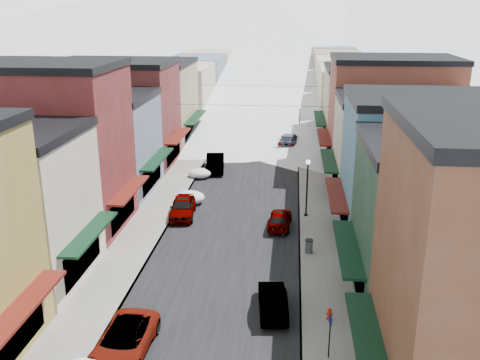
% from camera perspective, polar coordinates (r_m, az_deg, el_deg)
% --- Properties ---
extents(road, '(10.00, 160.00, 0.01)m').
position_cam_1_polar(road, '(77.73, 2.42, 6.00)').
color(road, black).
rests_on(road, ground).
extents(sidewalk_left, '(3.20, 160.00, 0.15)m').
position_cam_1_polar(sidewalk_left, '(78.36, -2.43, 6.15)').
color(sidewalk_left, gray).
rests_on(sidewalk_left, ground).
extents(sidewalk_right, '(3.20, 160.00, 0.15)m').
position_cam_1_polar(sidewalk_right, '(77.64, 7.32, 5.90)').
color(sidewalk_right, gray).
rests_on(sidewalk_right, ground).
extents(curb_left, '(0.10, 160.00, 0.15)m').
position_cam_1_polar(curb_left, '(78.16, -1.30, 6.13)').
color(curb_left, slate).
rests_on(curb_left, ground).
extents(curb_right, '(0.10, 160.00, 0.15)m').
position_cam_1_polar(curb_right, '(77.60, 6.17, 5.94)').
color(curb_right, slate).
rests_on(curb_right, ground).
extents(bldg_l_brick_near, '(12.30, 8.20, 12.50)m').
position_cam_1_polar(bldg_l_brick_near, '(41.79, -20.00, 3.24)').
color(bldg_l_brick_near, maroon).
rests_on(bldg_l_brick_near, ground).
extents(bldg_l_grayblue, '(11.30, 9.20, 9.00)m').
position_cam_1_polar(bldg_l_grayblue, '(49.58, -15.15, 3.81)').
color(bldg_l_grayblue, slate).
rests_on(bldg_l_grayblue, ground).
extents(bldg_l_brick_far, '(13.30, 9.20, 11.00)m').
position_cam_1_polar(bldg_l_brick_far, '(57.98, -13.09, 6.97)').
color(bldg_l_brick_far, maroon).
rests_on(bldg_l_brick_far, ground).
extents(bldg_l_tan, '(11.30, 11.20, 10.00)m').
position_cam_1_polar(bldg_l_tan, '(67.19, -9.56, 8.21)').
color(bldg_l_tan, tan).
rests_on(bldg_l_tan, ground).
extents(bldg_r_green, '(11.30, 9.20, 9.50)m').
position_cam_1_polar(bldg_r_green, '(31.44, 21.81, -4.55)').
color(bldg_r_green, '#1C3A28').
rests_on(bldg_r_green, ground).
extents(bldg_r_blue, '(11.30, 9.20, 10.50)m').
position_cam_1_polar(bldg_r_blue, '(39.51, 18.50, 1.08)').
color(bldg_r_blue, teal).
rests_on(bldg_r_blue, ground).
extents(bldg_r_cream, '(12.30, 9.20, 9.00)m').
position_cam_1_polar(bldg_r_cream, '(48.30, 16.78, 3.30)').
color(bldg_r_cream, beige).
rests_on(bldg_r_cream, ground).
extents(bldg_r_brick_far, '(13.30, 9.20, 11.50)m').
position_cam_1_polar(bldg_r_brick_far, '(56.77, 15.76, 6.79)').
color(bldg_r_brick_far, brown).
rests_on(bldg_r_brick_far, ground).
extents(bldg_r_tan, '(11.30, 11.20, 9.50)m').
position_cam_1_polar(bldg_r_tan, '(66.51, 13.43, 7.66)').
color(bldg_r_tan, tan).
rests_on(bldg_r_tan, ground).
extents(distant_blocks, '(34.00, 55.00, 8.00)m').
position_cam_1_polar(distant_blocks, '(99.76, 3.25, 10.97)').
color(distant_blocks, gray).
rests_on(distant_blocks, ground).
extents(mountain_ridge, '(670.00, 340.00, 34.00)m').
position_cam_1_polar(mountain_ridge, '(294.07, 1.10, 17.62)').
color(mountain_ridge, silver).
rests_on(mountain_ridge, ground).
extents(overhead_cables, '(16.40, 15.04, 0.04)m').
position_cam_1_polar(overhead_cables, '(64.34, 1.83, 9.10)').
color(overhead_cables, black).
rests_on(overhead_cables, ground).
extents(car_white_suv, '(2.57, 5.32, 1.46)m').
position_cam_1_polar(car_white_suv, '(27.50, -12.28, -16.49)').
color(car_white_suv, white).
rests_on(car_white_suv, ground).
extents(car_silver_sedan, '(2.36, 4.90, 1.61)m').
position_cam_1_polar(car_silver_sedan, '(43.22, -6.14, -2.87)').
color(car_silver_sedan, gray).
rests_on(car_silver_sedan, ground).
extents(car_dark_hatch, '(2.37, 5.26, 1.67)m').
position_cam_1_polar(car_dark_hatch, '(54.99, -2.67, 1.83)').
color(car_dark_hatch, black).
rests_on(car_dark_hatch, ground).
extents(car_silver_wagon, '(2.04, 4.63, 1.32)m').
position_cam_1_polar(car_silver_wagon, '(67.79, -1.14, 4.80)').
color(car_silver_wagon, '#999CA0').
rests_on(car_silver_wagon, ground).
extents(car_green_sedan, '(1.90, 4.38, 1.40)m').
position_cam_1_polar(car_green_sedan, '(30.22, 3.51, -12.71)').
color(car_green_sedan, black).
rests_on(car_green_sedan, ground).
extents(car_gray_suv, '(1.93, 4.23, 1.41)m').
position_cam_1_polar(car_gray_suv, '(41.05, 4.27, -4.12)').
color(car_gray_suv, gray).
rests_on(car_gray_suv, ground).
extents(car_black_sedan, '(2.95, 5.88, 1.64)m').
position_cam_1_polar(car_black_sedan, '(64.83, 5.26, 4.25)').
color(car_black_sedan, black).
rests_on(car_black_sedan, ground).
extents(car_lane_silver, '(1.89, 4.16, 1.38)m').
position_cam_1_polar(car_lane_silver, '(79.38, 1.31, 6.77)').
color(car_lane_silver, '#AEB1B6').
rests_on(car_lane_silver, ground).
extents(car_lane_white, '(3.38, 6.42, 1.72)m').
position_cam_1_polar(car_lane_white, '(82.24, 3.66, 7.25)').
color(car_lane_white, silver).
rests_on(car_lane_white, ground).
extents(fire_hydrant, '(0.40, 0.30, 0.68)m').
position_cam_1_polar(fire_hydrant, '(29.80, 9.51, -13.97)').
color(fire_hydrant, red).
rests_on(fire_hydrant, sidewalk_right).
extents(parking_sign, '(0.13, 0.31, 2.36)m').
position_cam_1_polar(parking_sign, '(26.45, 9.56, -15.75)').
color(parking_sign, black).
rests_on(parking_sign, sidewalk_right).
extents(trash_can, '(0.56, 0.56, 0.95)m').
position_cam_1_polar(trash_can, '(36.86, 7.36, -7.00)').
color(trash_can, '#5A5C5F').
rests_on(trash_can, sidewalk_right).
extents(streetlamp_near, '(0.39, 0.39, 4.65)m').
position_cam_1_polar(streetlamp_near, '(42.36, 7.19, -0.08)').
color(streetlamp_near, black).
rests_on(streetlamp_near, sidewalk_right).
extents(streetlamp_far, '(0.33, 0.33, 3.92)m').
position_cam_1_polar(streetlamp_far, '(69.79, 6.38, 6.72)').
color(streetlamp_far, black).
rests_on(streetlamp_far, sidewalk_right).
extents(snow_pile_mid, '(2.57, 2.78, 1.09)m').
position_cam_1_polar(snow_pile_mid, '(46.15, -5.34, -1.85)').
color(snow_pile_mid, white).
rests_on(snow_pile_mid, ground).
extents(snow_pile_far, '(2.24, 2.58, 0.95)m').
position_cam_1_polar(snow_pile_far, '(52.98, -4.27, 0.73)').
color(snow_pile_far, white).
rests_on(snow_pile_far, ground).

